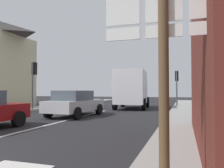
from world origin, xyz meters
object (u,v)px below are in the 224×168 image
(delivery_truck, at_px, (132,88))
(route_sign_post, at_px, (164,51))
(sedan_far, at_px, (75,103))
(traffic_light_near_left, at_px, (34,75))
(traffic_light_far_right, at_px, (177,80))

(delivery_truck, relative_size, route_sign_post, 1.61)
(sedan_far, xyz_separation_m, traffic_light_near_left, (-4.48, 2.30, 1.86))
(traffic_light_near_left, bearing_deg, sedan_far, -27.20)
(route_sign_post, bearing_deg, traffic_light_far_right, 91.11)
(delivery_truck, bearing_deg, traffic_light_far_right, 39.05)
(traffic_light_near_left, bearing_deg, route_sign_post, -47.25)
(sedan_far, xyz_separation_m, delivery_truck, (1.92, 6.38, 0.89))
(sedan_far, bearing_deg, traffic_light_far_right, 59.69)
(delivery_truck, distance_m, traffic_light_near_left, 7.65)
(sedan_far, height_order, delivery_truck, delivery_truck)
(sedan_far, xyz_separation_m, traffic_light_far_right, (5.36, 9.18, 1.62))
(delivery_truck, distance_m, route_sign_post, 15.58)
(route_sign_post, relative_size, traffic_light_far_right, 0.99)
(sedan_far, relative_size, traffic_light_far_right, 1.34)
(delivery_truck, height_order, traffic_light_near_left, traffic_light_near_left)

